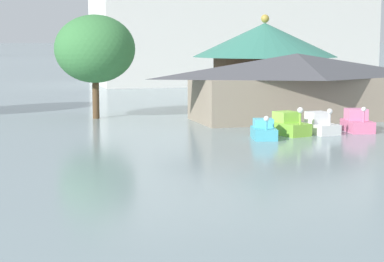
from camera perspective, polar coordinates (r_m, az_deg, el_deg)
name	(u,v)px	position (r m, az deg, el deg)	size (l,w,h in m)	color
pedal_boat_cyan	(264,131)	(41.63, 5.97, 0.02)	(1.86, 2.58, 1.50)	#4CB7CC
pedal_boat_lime	(288,125)	(43.55, 8.00, 0.46)	(2.13, 2.96, 1.83)	#8CCC3F
pedal_boat_white	(319,125)	(44.51, 10.52, 0.50)	(1.80, 2.72, 1.69)	white
pedal_boat_pink	(357,123)	(45.92, 13.54, 0.68)	(1.93, 2.86, 1.72)	pink
boathouse	(297,85)	(51.47, 8.68, 3.79)	(16.29, 6.88, 4.92)	gray
green_roof_pavilion	(264,59)	(58.18, 6.03, 5.93)	(12.10, 12.10, 8.00)	brown
shoreline_tree_mid	(95,49)	(52.14, -8.06, 6.75)	(6.03, 6.03, 7.78)	brown
background_building_block	(231,9)	(95.26, 3.25, 10.04)	(37.55, 15.96, 19.84)	silver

